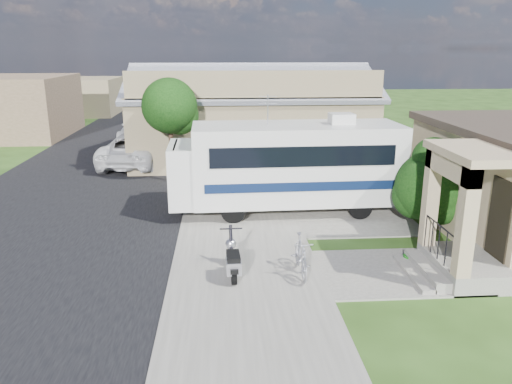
{
  "coord_description": "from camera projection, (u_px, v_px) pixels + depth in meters",
  "views": [
    {
      "loc": [
        -1.57,
        -12.9,
        5.74
      ],
      "look_at": [
        -0.5,
        2.5,
        1.3
      ],
      "focal_mm": 35.0,
      "sensor_mm": 36.0,
      "label": 1
    }
  ],
  "objects": [
    {
      "name": "sidewalk_slab",
      "position": [
        235.0,
        174.0,
        23.57
      ],
      "size": [
        4.0,
        80.0,
        0.06
      ],
      "primitive_type": "cube",
      "color": "slate",
      "rests_on": "ground"
    },
    {
      "name": "street_tree_c",
      "position": [
        194.0,
        83.0,
        39.84
      ],
      "size": [
        2.44,
        2.4,
        4.42
      ],
      "color": "black",
      "rests_on": "ground"
    },
    {
      "name": "pickup_truck",
      "position": [
        139.0,
        148.0,
        25.54
      ],
      "size": [
        3.54,
        6.35,
        1.68
      ],
      "primitive_type": "imported",
      "rotation": [
        0.0,
        0.0,
        3.01
      ],
      "color": "silver",
      "rests_on": "ground"
    },
    {
      "name": "van",
      "position": [
        143.0,
        128.0,
        32.03
      ],
      "size": [
        2.58,
        5.88,
        1.68
      ],
      "primitive_type": "imported",
      "rotation": [
        0.0,
        0.0,
        -0.04
      ],
      "color": "silver",
      "rests_on": "ground"
    },
    {
      "name": "warehouse",
      "position": [
        251.0,
        121.0,
        26.9
      ],
      "size": [
        12.5,
        8.4,
        5.04
      ],
      "color": "#7F6F4F",
      "rests_on": "ground"
    },
    {
      "name": "scooter",
      "position": [
        233.0,
        260.0,
        12.85
      ],
      "size": [
        0.6,
        1.72,
        1.14
      ],
      "rotation": [
        0.0,
        0.0,
        0.04
      ],
      "color": "black",
      "rests_on": "ground"
    },
    {
      "name": "ground",
      "position": [
        280.0,
        260.0,
        14.06
      ],
      "size": [
        120.0,
        120.0,
        0.0
      ],
      "primitive_type": "plane",
      "color": "#203A0F"
    },
    {
      "name": "street_tree_a",
      "position": [
        172.0,
        109.0,
        21.59
      ],
      "size": [
        2.44,
        2.4,
        4.58
      ],
      "color": "black",
      "rests_on": "ground"
    },
    {
      "name": "garden_hose",
      "position": [
        410.0,
        259.0,
        13.9
      ],
      "size": [
        0.39,
        0.39,
        0.18
      ],
      "primitive_type": "cylinder",
      "color": "#146113",
      "rests_on": "ground"
    },
    {
      "name": "distant_bldg_near",
      "position": [
        73.0,
        96.0,
        45.21
      ],
      "size": [
        8.0,
        7.0,
        3.2
      ],
      "primitive_type": "cube",
      "color": "#7F6F4F",
      "rests_on": "ground"
    },
    {
      "name": "street_slab",
      "position": [
        95.0,
        177.0,
        23.14
      ],
      "size": [
        9.0,
        80.0,
        0.02
      ],
      "primitive_type": "cube",
      "color": "black",
      "rests_on": "ground"
    },
    {
      "name": "walk_slab",
      "position": [
        396.0,
        272.0,
        13.29
      ],
      "size": [
        4.0,
        3.0,
        0.05
      ],
      "primitive_type": "cube",
      "color": "slate",
      "rests_on": "ground"
    },
    {
      "name": "shrub",
      "position": [
        432.0,
        183.0,
        16.05
      ],
      "size": [
        2.51,
        2.4,
        3.08
      ],
      "color": "black",
      "rests_on": "ground"
    },
    {
      "name": "motorhome",
      "position": [
        288.0,
        164.0,
        17.8
      ],
      "size": [
        8.22,
        2.84,
        4.18
      ],
      "rotation": [
        0.0,
        0.0,
        0.03
      ],
      "color": "silver",
      "rests_on": "ground"
    },
    {
      "name": "bicycle",
      "position": [
        301.0,
        258.0,
        12.95
      ],
      "size": [
        0.51,
        1.73,
        1.04
      ],
      "primitive_type": "imported",
      "rotation": [
        0.0,
        0.0,
        0.01
      ],
      "color": "#B2B1B9",
      "rests_on": "ground"
    },
    {
      "name": "street_tree_b",
      "position": [
        187.0,
        88.0,
        31.14
      ],
      "size": [
        2.44,
        2.4,
        4.73
      ],
      "color": "black",
      "rests_on": "ground"
    },
    {
      "name": "driveway_slab",
      "position": [
        306.0,
        209.0,
        18.46
      ],
      "size": [
        7.0,
        6.0,
        0.05
      ],
      "primitive_type": "cube",
      "color": "slate",
      "rests_on": "ground"
    }
  ]
}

